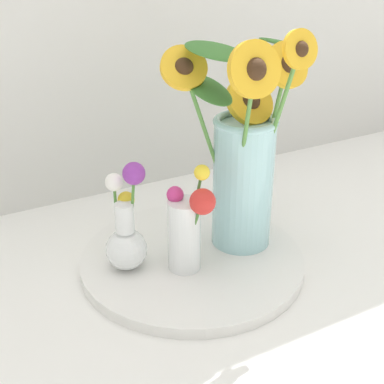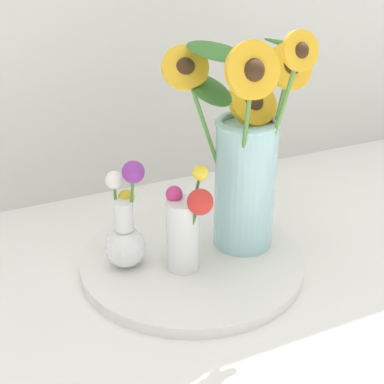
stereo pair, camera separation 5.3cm
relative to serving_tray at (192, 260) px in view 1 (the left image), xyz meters
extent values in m
plane|color=white|center=(0.04, -0.11, -0.01)|extent=(6.00, 6.00, 0.00)
cylinder|color=white|center=(0.00, 0.00, 0.00)|extent=(0.41, 0.41, 0.02)
cylinder|color=#9ED1D6|center=(0.11, 0.00, 0.13)|extent=(0.11, 0.11, 0.23)
torus|color=#9ED1D6|center=(0.11, 0.00, 0.25)|extent=(0.11, 0.11, 0.01)
cylinder|color=#568E42|center=(0.13, -0.04, 0.23)|extent=(0.01, 0.11, 0.29)
cylinder|color=gold|center=(0.13, -0.09, 0.39)|extent=(0.06, 0.02, 0.06)
sphere|color=#382314|center=(0.13, -0.09, 0.39)|extent=(0.03, 0.03, 0.03)
cylinder|color=#568E42|center=(0.08, -0.04, 0.21)|extent=(0.04, 0.10, 0.28)
cylinder|color=gold|center=(0.06, -0.09, 0.36)|extent=(0.10, 0.04, 0.10)
sphere|color=#382314|center=(0.06, -0.09, 0.36)|extent=(0.04, 0.04, 0.04)
cylinder|color=#568E42|center=(0.11, 0.01, 0.16)|extent=(0.03, 0.02, 0.24)
cylinder|color=gold|center=(0.12, 0.02, 0.28)|extent=(0.10, 0.06, 0.09)
sphere|color=#382314|center=(0.12, 0.02, 0.28)|extent=(0.04, 0.04, 0.04)
cylinder|color=#568E42|center=(0.14, -0.01, 0.19)|extent=(0.04, 0.04, 0.31)
cylinder|color=gold|center=(0.16, -0.03, 0.35)|extent=(0.09, 0.05, 0.08)
sphere|color=#382314|center=(0.16, -0.03, 0.35)|extent=(0.03, 0.03, 0.03)
cylinder|color=#568E42|center=(0.05, 0.02, 0.21)|extent=(0.09, 0.04, 0.26)
cylinder|color=gold|center=(0.01, 0.04, 0.34)|extent=(0.09, 0.06, 0.08)
sphere|color=#382314|center=(0.01, 0.04, 0.34)|extent=(0.03, 0.03, 0.03)
ellipsoid|color=#38702D|center=(0.04, 0.01, 0.31)|extent=(0.07, 0.14, 0.03)
ellipsoid|color=#38702D|center=(0.04, -0.01, 0.38)|extent=(0.08, 0.14, 0.03)
ellipsoid|color=#38702D|center=(0.19, 0.02, 0.37)|extent=(0.07, 0.11, 0.02)
cylinder|color=white|center=(-0.03, -0.03, 0.07)|extent=(0.06, 0.06, 0.13)
cylinder|color=#427533|center=(-0.03, -0.02, 0.10)|extent=(0.01, 0.02, 0.10)
sphere|color=#C6337A|center=(-0.04, -0.01, 0.15)|extent=(0.03, 0.03, 0.03)
cylinder|color=#427533|center=(-0.02, -0.03, 0.12)|extent=(0.03, 0.02, 0.16)
sphere|color=yellow|center=(0.00, -0.04, 0.19)|extent=(0.03, 0.03, 0.03)
cylinder|color=#427533|center=(-0.03, -0.05, 0.09)|extent=(0.03, 0.03, 0.11)
sphere|color=red|center=(-0.01, -0.06, 0.15)|extent=(0.04, 0.04, 0.04)
sphere|color=white|center=(-0.12, 0.02, 0.05)|extent=(0.07, 0.07, 0.07)
cylinder|color=white|center=(-0.12, 0.02, 0.11)|extent=(0.03, 0.03, 0.05)
cylinder|color=#4C8438|center=(-0.13, 0.04, 0.11)|extent=(0.01, 0.03, 0.10)
sphere|color=white|center=(-0.12, 0.05, 0.16)|extent=(0.03, 0.03, 0.03)
cylinder|color=#4C8438|center=(-0.11, 0.02, 0.12)|extent=(0.02, 0.01, 0.14)
sphere|color=purple|center=(-0.10, 0.02, 0.19)|extent=(0.04, 0.04, 0.04)
cylinder|color=#4C8438|center=(-0.11, 0.04, 0.08)|extent=(0.02, 0.01, 0.10)
sphere|color=yellow|center=(-0.11, 0.04, 0.13)|extent=(0.03, 0.03, 0.03)
camera|label=1|loc=(-0.39, -0.73, 0.55)|focal=50.00mm
camera|label=2|loc=(-0.34, -0.75, 0.55)|focal=50.00mm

